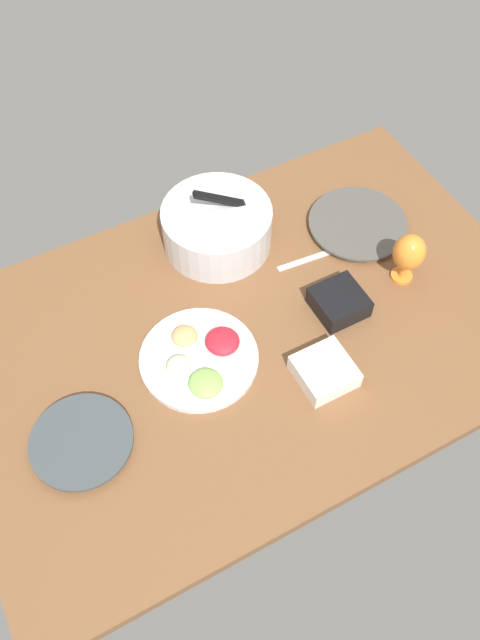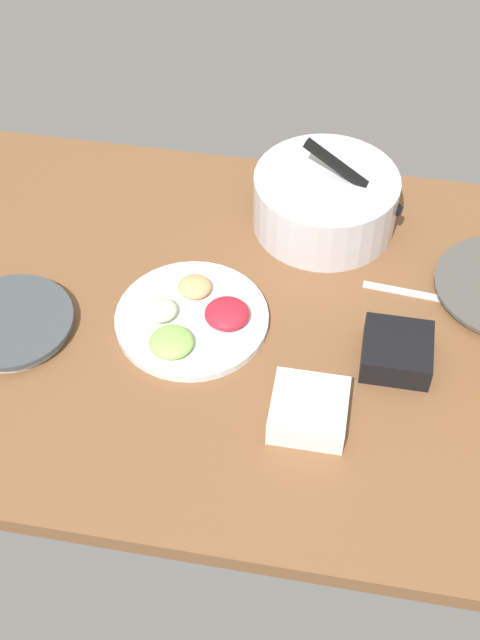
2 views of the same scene
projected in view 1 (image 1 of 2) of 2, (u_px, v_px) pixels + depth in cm
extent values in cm
cube|color=brown|center=(251.00, 332.00, 177.22)|extent=(160.00, 104.00, 4.00)
cylinder|color=silver|center=(82.00, 443.00, 155.61)|extent=(23.10, 23.10, 1.82)
cylinder|color=#3E4549|center=(81.00, 441.00, 154.41)|extent=(25.11, 25.11, 1.09)
cylinder|color=silver|center=(357.00, 226.00, 195.54)|extent=(27.56, 27.56, 1.49)
cylinder|color=#4E4C47|center=(358.00, 223.00, 194.56)|extent=(29.95, 29.95, 0.89)
cylinder|color=silver|center=(217.00, 227.00, 187.56)|extent=(31.96, 31.96, 12.96)
cylinder|color=white|center=(217.00, 218.00, 184.34)|extent=(28.77, 28.77, 2.33)
cube|color=black|center=(234.00, 202.00, 182.81)|extent=(23.11, 7.38, 13.06)
cylinder|color=silver|center=(199.00, 359.00, 169.01)|extent=(31.31, 31.31, 1.80)
ellipsoid|color=red|center=(223.00, 341.00, 169.00)|extent=(9.05, 9.05, 3.31)
ellipsoid|color=#F2A566|center=(185.00, 336.00, 170.21)|extent=(6.89, 6.89, 2.85)
ellipsoid|color=beige|center=(179.00, 366.00, 164.85)|extent=(6.48, 6.48, 3.23)
ellipsoid|color=#8CC659|center=(206.00, 383.00, 162.28)|extent=(8.75, 8.75, 2.79)
cylinder|color=orange|center=(401.00, 276.00, 185.02)|extent=(6.20, 6.20, 1.00)
cylinder|color=orange|center=(403.00, 270.00, 182.81)|extent=(2.00, 2.00, 4.34)
ellipsoid|color=orange|center=(409.00, 252.00, 176.38)|extent=(9.05, 9.05, 11.21)
cube|color=white|center=(324.00, 371.00, 164.80)|extent=(13.88, 13.88, 5.33)
cube|color=#F9E072|center=(325.00, 368.00, 163.39)|extent=(11.38, 11.38, 1.71)
cube|color=black|center=(339.00, 302.00, 176.79)|extent=(13.32, 13.32, 5.83)
cube|color=tan|center=(340.00, 298.00, 175.25)|extent=(10.92, 10.92, 1.87)
cube|color=silver|center=(306.00, 260.00, 188.62)|extent=(18.09, 3.36, 0.60)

